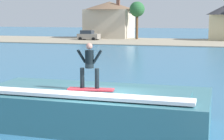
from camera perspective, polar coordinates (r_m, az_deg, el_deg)
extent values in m
plane|color=#30688F|center=(13.31, -1.65, -10.19)|extent=(260.00, 260.00, 0.00)
cube|color=#366F7A|center=(14.42, -3.06, -5.93)|extent=(8.97, 4.10, 1.36)
cube|color=#366F7A|center=(13.78, -3.79, -3.39)|extent=(7.62, 1.85, 0.15)
cube|color=white|center=(13.02, -5.04, -3.93)|extent=(8.07, 0.74, 0.12)
cube|color=#D8333F|center=(13.57, -3.33, -3.03)|extent=(1.75, 0.63, 0.06)
cube|color=black|center=(13.57, -3.33, -2.92)|extent=(1.57, 0.23, 0.01)
cylinder|color=black|center=(13.69, -4.68, -1.21)|extent=(0.16, 0.16, 0.75)
cylinder|color=black|center=(13.50, -2.37, -1.33)|extent=(0.16, 0.16, 0.75)
cylinder|color=black|center=(13.49, -3.56, 1.70)|extent=(0.32, 0.32, 0.66)
sphere|color=tan|center=(13.45, -3.58, 3.74)|extent=(0.24, 0.24, 0.24)
cylinder|color=black|center=(13.59, -4.79, 2.16)|extent=(0.38, 0.10, 0.52)
cylinder|color=black|center=(13.38, -2.32, 2.09)|extent=(0.38, 0.10, 0.52)
cube|color=gray|center=(62.25, 12.79, 4.25)|extent=(120.00, 17.88, 0.13)
cube|color=gray|center=(66.44, -3.66, 5.29)|extent=(3.90, 1.96, 0.90)
cube|color=#262D38|center=(66.50, -3.90, 5.96)|extent=(2.14, 1.76, 0.64)
cylinder|color=black|center=(67.01, -2.33, 4.94)|extent=(0.64, 0.22, 0.64)
cylinder|color=black|center=(65.07, -2.92, 4.84)|extent=(0.64, 0.22, 0.64)
cylinder|color=black|center=(67.87, -4.37, 4.97)|extent=(0.64, 0.22, 0.64)
cylinder|color=black|center=(65.95, -5.00, 4.87)|extent=(0.64, 0.22, 0.64)
cube|color=beige|center=(73.05, -0.39, 7.20)|extent=(8.47, 8.19, 5.66)
cone|color=brown|center=(73.07, -0.39, 10.04)|extent=(10.50, 10.50, 1.60)
cube|color=brown|center=(71.32, 0.97, 10.49)|extent=(0.60, 0.60, 1.80)
cube|color=beige|center=(68.64, 17.14, 6.34)|extent=(5.21, 4.55, 4.65)
cylinder|color=brown|center=(68.35, 3.92, 6.75)|extent=(0.50, 0.50, 4.83)
sphere|color=#275F33|center=(68.34, 3.95, 9.48)|extent=(2.81, 2.81, 2.81)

